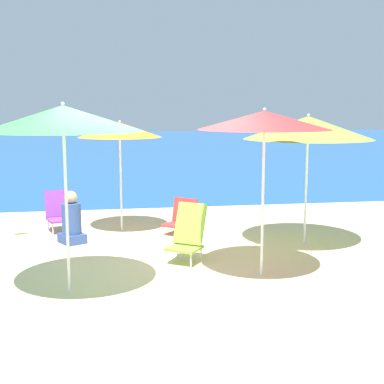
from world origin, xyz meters
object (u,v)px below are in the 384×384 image
(beach_umbrella_red, at_px, (264,121))
(beach_chair_purple, at_px, (59,211))
(person_seated_near, at_px, (72,222))
(seagull, at_px, (20,227))
(beach_umbrella_lime, at_px, (308,128))
(beach_umbrella_green, at_px, (63,119))
(beach_umbrella_orange, at_px, (120,130))
(beach_chair_lime, at_px, (188,234))
(beach_chair_red, at_px, (182,218))

(beach_umbrella_red, relative_size, beach_chair_purple, 3.02)
(beach_umbrella_red, bearing_deg, person_seated_near, 139.94)
(beach_chair_purple, relative_size, seagull, 2.77)
(beach_umbrella_lime, distance_m, beach_umbrella_green, 4.13)
(beach_umbrella_orange, relative_size, seagull, 7.54)
(beach_chair_purple, relative_size, person_seated_near, 0.84)
(beach_umbrella_lime, bearing_deg, beach_chair_purple, 157.67)
(beach_umbrella_red, height_order, beach_umbrella_lime, beach_umbrella_red)
(beach_umbrella_green, bearing_deg, person_seated_near, 92.35)
(beach_chair_purple, distance_m, seagull, 0.75)
(beach_umbrella_green, distance_m, person_seated_near, 3.05)
(beach_umbrella_orange, xyz_separation_m, beach_umbrella_red, (1.78, -3.03, 0.23))
(beach_umbrella_lime, bearing_deg, seagull, 162.82)
(beach_umbrella_orange, distance_m, beach_umbrella_lime, 3.34)
(beach_umbrella_green, relative_size, seagull, 8.62)
(beach_chair_purple, xyz_separation_m, seagull, (-0.68, -0.21, -0.22))
(beach_umbrella_red, xyz_separation_m, beach_umbrella_green, (-2.53, -0.27, 0.04))
(beach_umbrella_orange, relative_size, beach_umbrella_red, 0.90)
(beach_umbrella_orange, height_order, beach_chair_purple, beach_umbrella_orange)
(beach_umbrella_green, distance_m, beach_chair_purple, 3.90)
(beach_chair_lime, distance_m, seagull, 3.47)
(beach_umbrella_orange, height_order, person_seated_near, beach_umbrella_orange)
(person_seated_near, bearing_deg, beach_umbrella_red, -69.46)
(beach_umbrella_lime, height_order, seagull, beach_umbrella_lime)
(beach_chair_red, relative_size, beach_chair_lime, 0.80)
(person_seated_near, bearing_deg, beach_chair_purple, 76.78)
(beach_chair_red, bearing_deg, seagull, -146.01)
(beach_chair_red, xyz_separation_m, beach_chair_purple, (-2.20, 0.63, 0.06))
(beach_umbrella_red, bearing_deg, beach_umbrella_orange, 120.36)
(beach_umbrella_orange, distance_m, beach_umbrella_red, 3.52)
(beach_chair_red, bearing_deg, person_seated_near, -127.54)
(beach_chair_red, bearing_deg, beach_umbrella_lime, 13.27)
(seagull, bearing_deg, beach_umbrella_orange, 1.76)
(beach_umbrella_green, bearing_deg, beach_umbrella_red, 6.18)
(seagull, bearing_deg, beach_umbrella_lime, -17.18)
(beach_umbrella_orange, distance_m, person_seated_near, 1.90)
(beach_umbrella_green, relative_size, beach_chair_purple, 3.11)
(person_seated_near, bearing_deg, beach_umbrella_lime, -40.00)
(beach_umbrella_red, relative_size, beach_chair_lime, 2.65)
(beach_chair_red, distance_m, seagull, 2.91)
(beach_umbrella_red, distance_m, beach_umbrella_lime, 1.92)
(beach_chair_red, height_order, person_seated_near, person_seated_near)
(beach_umbrella_red, relative_size, seagull, 8.37)
(beach_chair_red, xyz_separation_m, person_seated_near, (-1.92, -0.34, 0.07))
(beach_chair_red, bearing_deg, beach_umbrella_red, -32.04)
(beach_umbrella_orange, relative_size, beach_chair_red, 3.00)
(beach_umbrella_lime, height_order, beach_chair_red, beach_umbrella_lime)
(beach_umbrella_green, relative_size, beach_chair_lime, 2.73)
(beach_umbrella_lime, xyz_separation_m, beach_chair_red, (-1.91, 1.06, -1.63))
(beach_chair_lime, xyz_separation_m, seagull, (-2.71, 2.15, -0.28))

